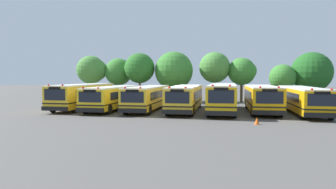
# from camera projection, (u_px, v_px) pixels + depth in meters

# --- Properties ---
(ground_plane) EXTENTS (160.00, 160.00, 0.00)m
(ground_plane) POSITION_uv_depth(u_px,v_px,m) (185.00, 111.00, 29.78)
(ground_plane) COLOR #514F4C
(school_bus_0) EXTENTS (2.77, 10.93, 2.72)m
(school_bus_0) POSITION_uv_depth(u_px,v_px,m) (83.00, 95.00, 31.91)
(school_bus_0) COLOR yellow
(school_bus_0) RESTS_ON ground_plane
(school_bus_1) EXTENTS (2.83, 10.83, 2.51)m
(school_bus_1) POSITION_uv_depth(u_px,v_px,m) (114.00, 97.00, 30.80)
(school_bus_1) COLOR yellow
(school_bus_1) RESTS_ON ground_plane
(school_bus_2) EXTENTS (2.60, 10.28, 2.54)m
(school_bus_2) POSITION_uv_depth(u_px,v_px,m) (148.00, 97.00, 30.12)
(school_bus_2) COLOR yellow
(school_bus_2) RESTS_ON ground_plane
(school_bus_3) EXTENTS (2.52, 11.13, 2.60)m
(school_bus_3) POSITION_uv_depth(u_px,v_px,m) (186.00, 97.00, 29.59)
(school_bus_3) COLOR yellow
(school_bus_3) RESTS_ON ground_plane
(school_bus_4) EXTENTS (2.71, 11.44, 2.79)m
(school_bus_4) POSITION_uv_depth(u_px,v_px,m) (223.00, 97.00, 28.82)
(school_bus_4) COLOR yellow
(school_bus_4) RESTS_ON ground_plane
(school_bus_5) EXTENTS (2.65, 9.96, 2.64)m
(school_bus_5) POSITION_uv_depth(u_px,v_px,m) (262.00, 98.00, 28.56)
(school_bus_5) COLOR #EAA80C
(school_bus_5) RESTS_ON ground_plane
(school_bus_6) EXTENTS (2.57, 11.65, 2.54)m
(school_bus_6) POSITION_uv_depth(u_px,v_px,m) (302.00, 99.00, 27.80)
(school_bus_6) COLOR #EAA80C
(school_bus_6) RESTS_ON ground_plane
(tree_0) EXTENTS (4.18, 3.91, 6.28)m
(tree_0) POSITION_uv_depth(u_px,v_px,m) (93.00, 70.00, 41.65)
(tree_0) COLOR #4C3823
(tree_0) RESTS_ON ground_plane
(tree_1) EXTENTS (3.79, 3.79, 5.92)m
(tree_1) POSITION_uv_depth(u_px,v_px,m) (119.00, 72.00, 41.93)
(tree_1) COLOR #4C3823
(tree_1) RESTS_ON ground_plane
(tree_2) EXTENTS (4.08, 4.04, 6.53)m
(tree_2) POSITION_uv_depth(u_px,v_px,m) (138.00, 68.00, 40.17)
(tree_2) COLOR #4C3823
(tree_2) RESTS_ON ground_plane
(tree_3) EXTENTS (5.11, 5.11, 6.73)m
(tree_3) POSITION_uv_depth(u_px,v_px,m) (174.00, 71.00, 40.12)
(tree_3) COLOR #4C3823
(tree_3) RESTS_ON ground_plane
(tree_4) EXTENTS (4.11, 4.11, 6.66)m
(tree_4) POSITION_uv_depth(u_px,v_px,m) (214.00, 67.00, 40.02)
(tree_4) COLOR #4C3823
(tree_4) RESTS_ON ground_plane
(tree_5) EXTENTS (3.79, 3.63, 5.87)m
(tree_5) POSITION_uv_depth(u_px,v_px,m) (243.00, 71.00, 39.64)
(tree_5) COLOR #4C3823
(tree_5) RESTS_ON ground_plane
(tree_6) EXTENTS (3.25, 3.25, 4.91)m
(tree_6) POSITION_uv_depth(u_px,v_px,m) (283.00, 77.00, 37.05)
(tree_6) COLOR #4C3823
(tree_6) RESTS_ON ground_plane
(tree_7) EXTENTS (4.94, 4.94, 6.41)m
(tree_7) POSITION_uv_depth(u_px,v_px,m) (311.00, 72.00, 37.08)
(tree_7) COLOR #4C3823
(tree_7) RESTS_ON ground_plane
(traffic_cone) EXTENTS (0.37, 0.37, 0.49)m
(traffic_cone) POSITION_uv_depth(u_px,v_px,m) (257.00, 121.00, 21.32)
(traffic_cone) COLOR #EA5914
(traffic_cone) RESTS_ON ground_plane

